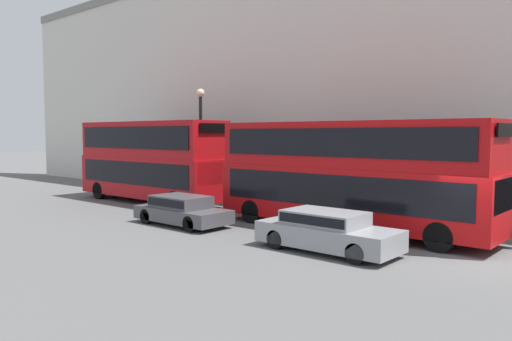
{
  "coord_description": "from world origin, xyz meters",
  "views": [
    {
      "loc": [
        -15.33,
        -4.71,
        3.82
      ],
      "look_at": [
        0.48,
        9.08,
        2.26
      ],
      "focal_mm": 35.0,
      "sensor_mm": 36.0,
      "label": 1
    }
  ],
  "objects_px": {
    "bus_second_in_queue": "(151,158)",
    "pedestrian": "(386,208)",
    "bus_leading": "(349,171)",
    "car_hatchback": "(182,209)",
    "car_dark_sedan": "(327,230)"
  },
  "relations": [
    {
      "from": "bus_second_in_queue",
      "to": "pedestrian",
      "type": "bearing_deg",
      "value": -80.25
    },
    {
      "from": "bus_leading",
      "to": "car_hatchback",
      "type": "bearing_deg",
      "value": 119.77
    },
    {
      "from": "pedestrian",
      "to": "bus_leading",
      "type": "bearing_deg",
      "value": 167.84
    },
    {
      "from": "pedestrian",
      "to": "car_dark_sedan",
      "type": "bearing_deg",
      "value": -172.55
    },
    {
      "from": "bus_leading",
      "to": "bus_second_in_queue",
      "type": "xyz_separation_m",
      "value": [
        -0.0,
        12.53,
        0.09
      ]
    },
    {
      "from": "car_hatchback",
      "to": "pedestrian",
      "type": "bearing_deg",
      "value": -48.75
    },
    {
      "from": "car_hatchback",
      "to": "pedestrian",
      "type": "height_order",
      "value": "pedestrian"
    },
    {
      "from": "bus_leading",
      "to": "pedestrian",
      "type": "xyz_separation_m",
      "value": [
        2.24,
        -0.48,
        -1.65
      ]
    },
    {
      "from": "car_dark_sedan",
      "to": "car_hatchback",
      "type": "height_order",
      "value": "car_dark_sedan"
    },
    {
      "from": "bus_leading",
      "to": "bus_second_in_queue",
      "type": "distance_m",
      "value": 12.53
    },
    {
      "from": "pedestrian",
      "to": "car_hatchback",
      "type": "bearing_deg",
      "value": 131.25
    },
    {
      "from": "bus_leading",
      "to": "car_hatchback",
      "type": "relative_size",
      "value": 2.61
    },
    {
      "from": "bus_second_in_queue",
      "to": "car_dark_sedan",
      "type": "xyz_separation_m",
      "value": [
        -3.4,
        -13.75,
        -1.76
      ]
    },
    {
      "from": "car_dark_sedan",
      "to": "bus_leading",
      "type": "bearing_deg",
      "value": 19.71
    },
    {
      "from": "car_hatchback",
      "to": "pedestrian",
      "type": "distance_m",
      "value": 8.55
    }
  ]
}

